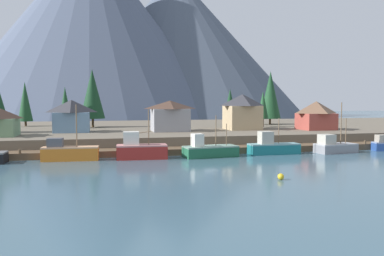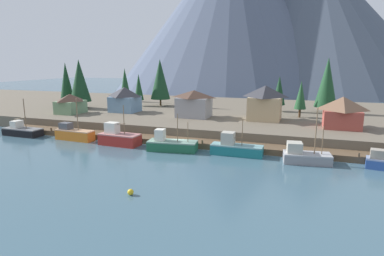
% 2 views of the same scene
% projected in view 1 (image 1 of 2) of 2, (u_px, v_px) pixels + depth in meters
% --- Properties ---
extents(ground_plane, '(400.00, 400.00, 1.00)m').
position_uv_depth(ground_plane, '(184.00, 144.00, 83.09)').
color(ground_plane, '#3D5B6B').
extents(dock, '(80.00, 4.00, 1.60)m').
position_uv_depth(dock, '(206.00, 150.00, 65.50)').
color(dock, brown).
rests_on(dock, ground_plane).
extents(shoreline_bank, '(400.00, 56.00, 2.50)m').
position_uv_depth(shoreline_bank, '(174.00, 131.00, 94.64)').
color(shoreline_bank, '#665B4C').
rests_on(shoreline_bank, ground_plane).
extents(mountain_west_peak, '(125.32, 125.32, 81.80)m').
position_uv_depth(mountain_west_peak, '(91.00, 28.00, 181.76)').
color(mountain_west_peak, '#4C566B').
rests_on(mountain_west_peak, ground_plane).
extents(mountain_central_peak, '(130.53, 130.53, 72.96)m').
position_uv_depth(mountain_central_peak, '(176.00, 45.00, 206.89)').
color(mountain_central_peak, '#475160').
rests_on(mountain_central_peak, ground_plane).
extents(fishing_boat_orange, '(7.95, 2.66, 8.00)m').
position_uv_depth(fishing_boat_orange, '(69.00, 152.00, 57.45)').
color(fishing_boat_orange, '#CC6B1E').
rests_on(fishing_boat_orange, ground_plane).
extents(fishing_boat_red, '(7.47, 3.49, 7.24)m').
position_uv_depth(fishing_boat_red, '(140.00, 150.00, 59.23)').
color(fishing_boat_red, maroon).
rests_on(fishing_boat_red, ground_plane).
extents(fishing_boat_green, '(8.53, 4.19, 6.31)m').
position_uv_depth(fishing_boat_green, '(209.00, 150.00, 61.14)').
color(fishing_boat_green, '#1E5B3D').
rests_on(fishing_boat_green, ground_plane).
extents(fishing_boat_teal, '(8.20, 2.59, 5.78)m').
position_uv_depth(fishing_boat_teal, '(272.00, 147.00, 64.34)').
color(fishing_boat_teal, '#196B70').
rests_on(fishing_boat_teal, ground_plane).
extents(fishing_boat_grey, '(7.00, 3.90, 8.22)m').
position_uv_depth(fishing_boat_grey, '(334.00, 146.00, 65.96)').
color(fishing_boat_grey, gray).
rests_on(fishing_boat_grey, ground_plane).
extents(house_green, '(5.26, 6.56, 4.69)m').
position_uv_depth(house_green, '(1.00, 122.00, 68.13)').
color(house_green, '#6B8E66').
rests_on(house_green, shoreline_bank).
extents(house_tan, '(6.97, 6.97, 7.33)m').
position_uv_depth(house_tan, '(242.00, 111.00, 83.97)').
color(house_tan, tan).
rests_on(house_tan, shoreline_bank).
extents(house_red, '(6.78, 6.49, 5.87)m').
position_uv_depth(house_red, '(316.00, 115.00, 83.35)').
color(house_red, '#9E4238').
rests_on(house_red, shoreline_bank).
extents(house_blue, '(6.89, 5.77, 6.14)m').
position_uv_depth(house_blue, '(72.00, 116.00, 76.85)').
color(house_blue, '#6689A8').
rests_on(house_blue, shoreline_bank).
extents(house_grey, '(7.42, 6.10, 6.01)m').
position_uv_depth(house_grey, '(170.00, 116.00, 79.27)').
color(house_grey, gray).
rests_on(house_grey, shoreline_bank).
extents(conifer_near_left, '(2.57, 2.57, 8.10)m').
position_uv_depth(conifer_near_left, '(263.00, 105.00, 91.17)').
color(conifer_near_left, '#4C3823').
rests_on(conifer_near_left, shoreline_bank).
extents(conifer_mid_left, '(5.27, 5.27, 13.28)m').
position_uv_depth(conifer_mid_left, '(270.00, 95.00, 100.88)').
color(conifer_mid_left, '#4C3823').
rests_on(conifer_mid_left, shoreline_bank).
extents(conifer_back_left, '(5.47, 5.47, 13.02)m').
position_uv_depth(conifer_back_left, '(92.00, 94.00, 90.13)').
color(conifer_back_left, '#4C3823').
rests_on(conifer_back_left, shoreline_bank).
extents(conifer_back_right, '(3.19, 3.19, 8.82)m').
position_uv_depth(conifer_back_right, '(230.00, 104.00, 97.54)').
color(conifer_back_right, '#4C3823').
rests_on(conifer_back_right, shoreline_bank).
extents(conifer_centre, '(2.65, 2.65, 8.99)m').
position_uv_depth(conifer_centre, '(65.00, 104.00, 87.11)').
color(conifer_centre, '#4C3823').
rests_on(conifer_centre, shoreline_bank).
extents(conifer_far_left, '(3.30, 3.30, 10.32)m').
position_uv_depth(conifer_far_left, '(25.00, 102.00, 93.54)').
color(conifer_far_left, '#4C3823').
rests_on(conifer_far_left, shoreline_bank).
extents(channel_buoy, '(0.70, 0.70, 0.70)m').
position_uv_depth(channel_buoy, '(281.00, 177.00, 43.61)').
color(channel_buoy, gold).
rests_on(channel_buoy, ground_plane).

